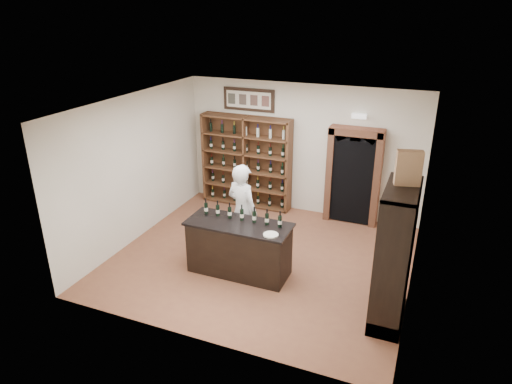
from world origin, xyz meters
TOP-DOWN VIEW (x-y plane):
  - floor at (0.00, 0.00)m, footprint 5.50×5.50m
  - ceiling at (0.00, 0.00)m, footprint 5.50×5.50m
  - wall_back at (0.00, 2.50)m, footprint 5.50×0.04m
  - wall_left at (-2.75, 0.00)m, footprint 0.04×5.00m
  - wall_right at (2.75, 0.00)m, footprint 0.04×5.00m
  - wine_shelf at (-1.30, 2.33)m, footprint 2.20×0.38m
  - framed_picture at (-1.30, 2.47)m, footprint 1.25×0.04m
  - arched_doorway at (1.25, 2.33)m, footprint 1.17×0.35m
  - emergency_light at (1.25, 2.42)m, footprint 0.30×0.10m
  - tasting_counter at (-0.20, -0.60)m, footprint 1.88×0.78m
  - counter_bottle_0 at (-0.92, -0.46)m, footprint 0.07×0.07m
  - counter_bottle_1 at (-0.68, -0.46)m, footprint 0.07×0.07m
  - counter_bottle_2 at (-0.44, -0.46)m, footprint 0.07×0.07m
  - counter_bottle_3 at (-0.20, -0.46)m, footprint 0.07×0.07m
  - counter_bottle_4 at (0.04, -0.46)m, footprint 0.07×0.07m
  - counter_bottle_5 at (0.28, -0.46)m, footprint 0.07×0.07m
  - counter_bottle_6 at (0.52, -0.46)m, footprint 0.07×0.07m
  - side_cabinet at (2.52, -0.90)m, footprint 0.48×1.20m
  - shopkeeper at (-0.39, 0.00)m, footprint 0.79×0.64m
  - plate at (0.48, -0.81)m, footprint 0.26×0.26m
  - wine_crate at (2.52, -0.77)m, footprint 0.38×0.22m

SIDE VIEW (x-z plane):
  - floor at x=0.00m, z-range 0.00..0.00m
  - tasting_counter at x=-0.20m, z-range -0.01..0.99m
  - side_cabinet at x=2.52m, z-range -0.35..1.85m
  - shopkeeper at x=-0.39m, z-range 0.00..1.88m
  - plate at x=0.48m, z-range 1.00..1.02m
  - wine_shelf at x=-1.30m, z-range 0.00..2.20m
  - counter_bottle_0 at x=-0.92m, z-range 0.96..1.26m
  - counter_bottle_1 at x=-0.68m, z-range 0.96..1.26m
  - counter_bottle_2 at x=-0.44m, z-range 0.96..1.26m
  - counter_bottle_3 at x=-0.20m, z-range 0.96..1.26m
  - counter_bottle_4 at x=0.04m, z-range 0.96..1.26m
  - counter_bottle_5 at x=0.28m, z-range 0.96..1.26m
  - counter_bottle_6 at x=0.52m, z-range 0.96..1.26m
  - arched_doorway at x=1.25m, z-range 0.05..2.22m
  - wall_back at x=0.00m, z-range 0.00..3.00m
  - wall_left at x=-2.75m, z-range 0.00..3.00m
  - wall_right at x=2.75m, z-range 0.00..3.00m
  - emergency_light at x=1.25m, z-range 2.35..2.45m
  - wine_crate at x=2.52m, z-range 2.20..2.71m
  - framed_picture at x=-1.30m, z-range 2.29..2.81m
  - ceiling at x=0.00m, z-range 3.00..3.00m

